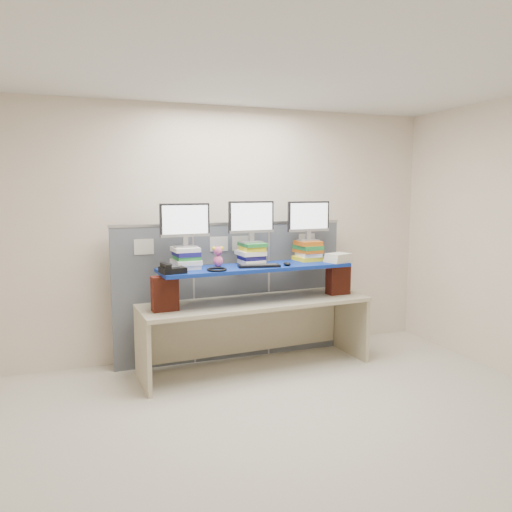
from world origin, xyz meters
name	(u,v)px	position (x,y,z in m)	size (l,w,h in m)	color
room	(300,253)	(0.00, 0.00, 1.40)	(5.00, 4.00, 2.80)	beige
cubicle_partition	(232,291)	(0.00, 1.78, 0.77)	(2.60, 0.06, 1.53)	#515760
desk	(256,315)	(0.13, 1.35, 0.59)	(2.45, 0.85, 0.73)	#B9AD8D
brick_pier_left	(165,294)	(-0.83, 1.24, 0.90)	(0.25, 0.13, 0.33)	maroon
brick_pier_right	(338,279)	(1.10, 1.36, 0.90)	(0.25, 0.13, 0.33)	maroon
blue_board	(256,267)	(0.13, 1.35, 1.09)	(2.00, 0.50, 0.04)	navy
book_stack_left	(186,258)	(-0.58, 1.43, 1.21)	(0.28, 0.32, 0.21)	white
book_stack_center	(252,253)	(0.13, 1.47, 1.22)	(0.28, 0.32, 0.23)	white
book_stack_right	(308,251)	(0.80, 1.52, 1.21)	(0.27, 0.32, 0.22)	yellow
monitor_left	(185,222)	(-0.59, 1.43, 1.56)	(0.50, 0.15, 0.43)	#99999E
monitor_center	(251,219)	(0.12, 1.47, 1.58)	(0.50, 0.15, 0.43)	#99999E
monitor_right	(309,218)	(0.80, 1.51, 1.57)	(0.50, 0.15, 0.43)	#99999E
keyboard	(259,266)	(0.13, 1.25, 1.12)	(0.44, 0.21, 0.03)	black
mouse	(287,264)	(0.43, 1.24, 1.12)	(0.07, 0.12, 0.04)	black
desk_phone	(172,269)	(-0.77, 1.18, 1.14)	(0.25, 0.23, 0.09)	black
headset	(217,269)	(-0.33, 1.18, 1.12)	(0.20, 0.20, 0.02)	black
plush_toy	(218,256)	(-0.26, 1.41, 1.21)	(0.12, 0.09, 0.21)	#E05585
binder_stack	(338,258)	(1.06, 1.29, 1.15)	(0.31, 0.28, 0.09)	beige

